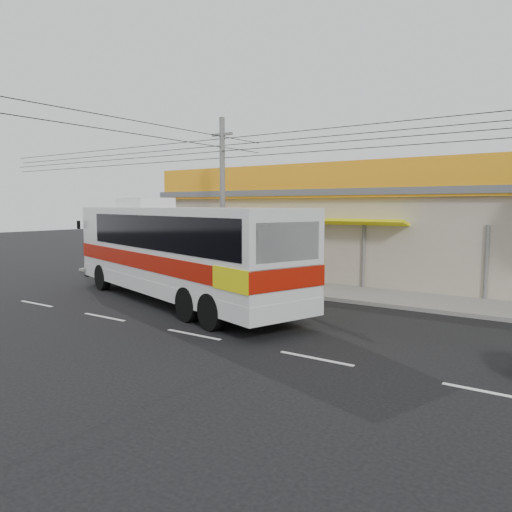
{
  "coord_description": "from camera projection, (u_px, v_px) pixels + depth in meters",
  "views": [
    {
      "loc": [
        9.58,
        -13.1,
        3.73
      ],
      "look_at": [
        -0.92,
        2.0,
        1.87
      ],
      "focal_mm": 35.0,
      "sensor_mm": 36.0,
      "label": 1
    }
  ],
  "objects": [
    {
      "name": "ground",
      "position": [
        244.0,
        319.0,
        16.51
      ],
      "size": [
        120.0,
        120.0,
        0.0
      ],
      "primitive_type": "plane",
      "color": "black",
      "rests_on": "ground"
    },
    {
      "name": "sidewalk",
      "position": [
        327.0,
        291.0,
        21.41
      ],
      "size": [
        30.0,
        3.2,
        0.15
      ],
      "primitive_type": "cube",
      "color": "slate",
      "rests_on": "ground"
    },
    {
      "name": "lane_markings",
      "position": [
        194.0,
        335.0,
        14.47
      ],
      "size": [
        50.0,
        0.12,
        0.01
      ],
      "primitive_type": null,
      "color": "silver",
      "rests_on": "ground"
    },
    {
      "name": "storefront_building",
      "position": [
        376.0,
        234.0,
        25.71
      ],
      "size": [
        22.6,
        9.2,
        5.7
      ],
      "color": "#AAA089",
      "rests_on": "ground"
    },
    {
      "name": "coach_bus",
      "position": [
        179.0,
        247.0,
        18.87
      ],
      "size": [
        13.37,
        6.71,
        4.06
      ],
      "rotation": [
        0.0,
        0.0,
        -0.31
      ],
      "color": "silver",
      "rests_on": "ground"
    },
    {
      "name": "motorbike_red",
      "position": [
        169.0,
        261.0,
        27.16
      ],
      "size": [
        2.25,
        1.21,
        1.12
      ],
      "primitive_type": "imported",
      "rotation": [
        0.0,
        0.0,
        1.35
      ],
      "color": "maroon",
      "rests_on": "sidewalk"
    },
    {
      "name": "motorbike_dark",
      "position": [
        180.0,
        269.0,
        24.48
      ],
      "size": [
        1.72,
        0.6,
        1.01
      ],
      "primitive_type": "imported",
      "rotation": [
        0.0,
        0.0,
        1.49
      ],
      "color": "black",
      "rests_on": "sidewalk"
    },
    {
      "name": "utility_pole",
      "position": [
        222.0,
        147.0,
        23.24
      ],
      "size": [
        34.0,
        14.0,
        7.82
      ],
      "color": "#5F5F5C",
      "rests_on": "ground"
    }
  ]
}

